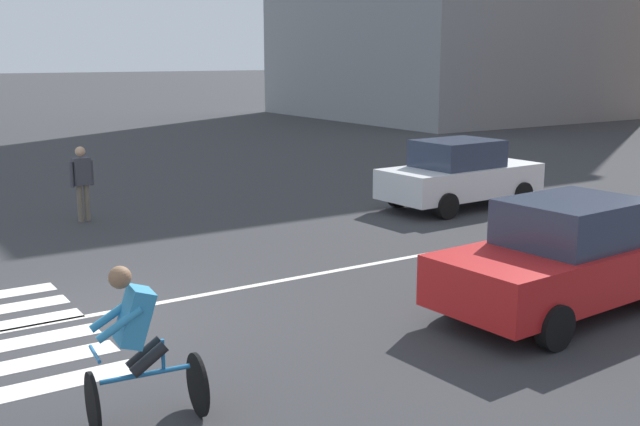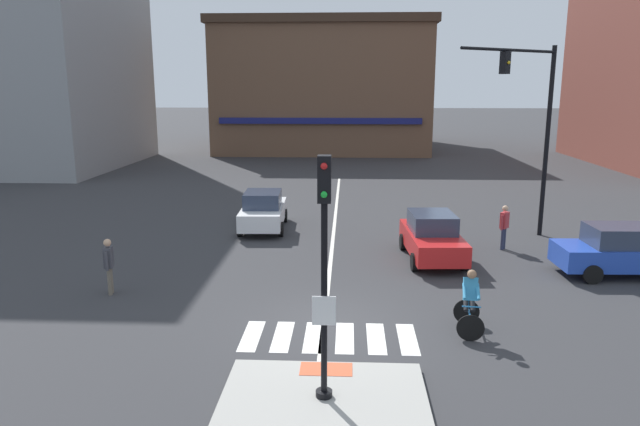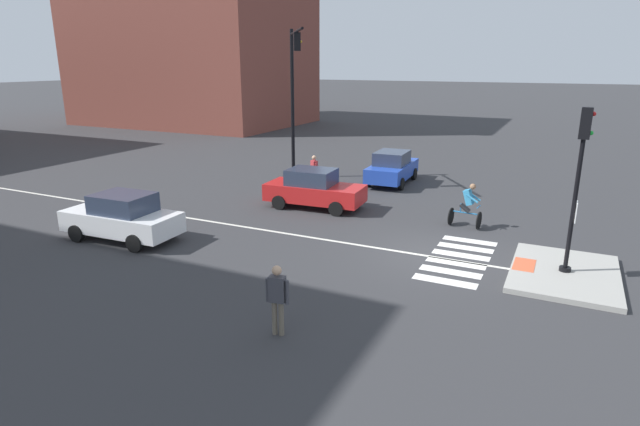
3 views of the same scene
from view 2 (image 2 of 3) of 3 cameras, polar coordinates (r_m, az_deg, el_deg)
The scene contains 20 objects.
ground_plane at distance 15.23m, azimuth 1.00°, elevation -10.81°, with size 300.00×300.00×0.00m, color #333335.
traffic_island at distance 11.78m, azimuth 0.39°, elevation -17.76°, with size 3.98×2.89×0.15m, color #A3A099.
tactile_pad_front at distance 12.71m, azimuth 0.61°, elevation -14.98°, with size 1.10×0.60×0.01m, color #DB5B38.
signal_pole at distance 10.63m, azimuth 0.41°, elevation -4.28°, with size 0.44×0.38×4.64m.
crosswalk_stripe_a at distance 14.68m, azimuth -6.68°, elevation -11.81°, with size 0.44×1.80×0.01m, color silver.
crosswalk_stripe_b at distance 14.58m, azimuth -3.67°, elevation -11.92°, with size 0.44×1.80×0.01m, color silver.
crosswalk_stripe_c at distance 14.51m, azimuth -0.63°, elevation -12.01°, with size 0.44×1.80×0.01m, color silver.
crosswalk_stripe_d at distance 14.49m, azimuth 2.44°, elevation -12.06°, with size 0.44×1.80×0.01m, color silver.
crosswalk_stripe_e at distance 14.51m, azimuth 5.50°, elevation -12.07°, with size 0.44×1.80×0.01m, color silver.
crosswalk_stripe_f at distance 14.57m, azimuth 8.55°, elevation -12.06°, with size 0.44×1.80×0.01m, color silver.
lane_centre_line at distance 24.74m, azimuth 1.36°, elevation -1.67°, with size 0.14×28.00×0.01m, color silver.
traffic_light_mast at distance 24.22m, azimuth 20.20°, elevation 8.89°, with size 4.17×2.87×7.50m.
building_corner_right at distance 58.94m, azimuth 0.45°, elevation 12.23°, with size 19.48×19.28×11.75m.
building_far_block at distance 50.37m, azimuth -28.65°, elevation 16.61°, with size 17.15×16.54×21.99m.
car_white_westbound_far at distance 24.85m, azimuth -5.56°, elevation 0.25°, with size 1.98×4.17×1.64m.
car_red_eastbound_mid at distance 20.81m, azimuth 10.89°, elevation -2.30°, with size 2.03×4.19×1.64m.
car_blue_cross_right at distance 21.05m, azimuth 27.34°, elevation -3.32°, with size 4.16×1.96×1.64m.
cyclist at distance 14.86m, azimuth 14.41°, elevation -8.21°, with size 0.77×1.15×1.68m.
pedestrian_at_curb_left at distance 18.07m, azimuth -19.91°, elevation -4.51°, with size 0.27×0.54×1.67m.
pedestrian_waiting_far_side at distance 22.68m, azimuth 17.54°, elevation -1.00°, with size 0.39×0.46×1.67m.
Camera 2 is at (0.42, -14.00, 5.98)m, focal length 32.79 mm.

